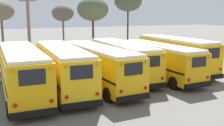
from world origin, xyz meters
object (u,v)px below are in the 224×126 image
at_px(school_bus_5, 175,54).
at_px(bare_tree_2, 93,9).
at_px(school_bus_1, 62,67).
at_px(school_bus_3, 122,59).
at_px(school_bus_4, 158,60).
at_px(utility_pole, 29,27).
at_px(bare_tree_1, 1,11).
at_px(school_bus_2, 98,65).
at_px(school_bus_0, 22,71).
at_px(bare_tree_3, 63,13).
at_px(bare_tree_0, 128,1).

relative_size(school_bus_5, bare_tree_2, 1.31).
xyz_separation_m(school_bus_1, school_bus_3, (5.72, 1.74, -0.07)).
distance_m(school_bus_3, school_bus_4, 3.14).
bearing_deg(utility_pole, bare_tree_1, 120.27).
distance_m(school_bus_4, utility_pole, 15.10).
bearing_deg(school_bus_2, school_bus_0, -177.79).
bearing_deg(school_bus_5, school_bus_4, -153.35).
bearing_deg(school_bus_5, school_bus_3, -178.54).
xyz_separation_m(school_bus_2, school_bus_4, (5.72, 0.31, -0.07)).
bearing_deg(school_bus_2, utility_pole, 106.03).
distance_m(school_bus_1, school_bus_3, 5.98).
relative_size(school_bus_1, school_bus_5, 1.09).
xyz_separation_m(utility_pole, bare_tree_2, (7.35, -0.43, 1.97)).
distance_m(school_bus_0, bare_tree_2, 15.83).
bearing_deg(school_bus_4, bare_tree_1, 126.08).
distance_m(school_bus_0, school_bus_1, 2.86).
height_order(school_bus_3, school_bus_4, school_bus_3).
bearing_deg(school_bus_0, bare_tree_2, 50.96).
distance_m(school_bus_1, school_bus_2, 2.87).
height_order(bare_tree_1, bare_tree_3, bare_tree_1).
xyz_separation_m(school_bus_4, bare_tree_0, (5.79, 17.12, 5.62)).
distance_m(school_bus_1, school_bus_5, 11.60).
bearing_deg(bare_tree_2, bare_tree_3, 101.86).
bearing_deg(bare_tree_3, utility_pole, -127.86).
height_order(school_bus_5, bare_tree_3, bare_tree_3).
height_order(school_bus_0, school_bus_3, school_bus_0).
xyz_separation_m(school_bus_1, school_bus_5, (11.44, 1.88, 0.02)).
xyz_separation_m(utility_pole, bare_tree_0, (14.98, 5.37, 3.20)).
height_order(utility_pole, bare_tree_3, utility_pole).
bearing_deg(school_bus_3, school_bus_4, -24.25).
bearing_deg(school_bus_1, school_bus_2, 2.65).
xyz_separation_m(school_bus_0, utility_pole, (2.26, 12.28, 2.27)).
bearing_deg(bare_tree_0, bare_tree_2, -142.74).
height_order(bare_tree_0, bare_tree_1, bare_tree_0).
relative_size(bare_tree_2, bare_tree_3, 1.11).
height_order(school_bus_1, school_bus_5, school_bus_5).
bearing_deg(school_bus_5, school_bus_0, -172.16).
height_order(school_bus_3, bare_tree_1, bare_tree_1).
relative_size(utility_pole, bare_tree_2, 1.06).
bearing_deg(school_bus_2, bare_tree_3, 83.39).
height_order(school_bus_0, bare_tree_0, bare_tree_0).
bearing_deg(school_bus_2, bare_tree_0, 56.55).
relative_size(school_bus_4, bare_tree_2, 1.35).
bearing_deg(school_bus_1, bare_tree_0, 50.69).
bearing_deg(school_bus_0, school_bus_5, 7.84).
relative_size(school_bus_4, bare_tree_0, 1.14).
bearing_deg(bare_tree_2, school_bus_2, -108.48).
xyz_separation_m(school_bus_3, school_bus_5, (5.72, 0.15, 0.10)).
height_order(school_bus_2, school_bus_5, school_bus_5).
xyz_separation_m(school_bus_0, school_bus_5, (14.31, 1.97, 0.01)).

